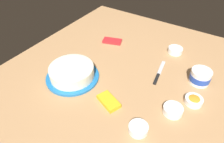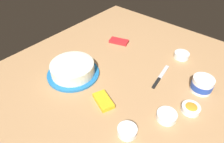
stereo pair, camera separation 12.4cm
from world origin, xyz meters
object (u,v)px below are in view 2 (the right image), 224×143
sprinkle_bowl_orange (191,108)px  candy_box_lower (119,41)px  frosted_cake (73,69)px  sprinkle_bowl_pink (182,55)px  frosting_tub (202,84)px  sprinkle_bowl_rainbow (127,131)px  spreading_knife (159,78)px  candy_box_upper (104,101)px  sprinkle_bowl_blue (167,116)px

sprinkle_bowl_orange → candy_box_lower: (-0.69, 0.27, -0.01)m
sprinkle_bowl_orange → candy_box_lower: bearing=158.4°
frosted_cake → sprinkle_bowl_pink: (0.43, 0.59, -0.02)m
frosting_tub → candy_box_lower: bearing=172.2°
frosted_cake → sprinkle_bowl_rainbow: (0.50, -0.12, -0.03)m
spreading_knife → candy_box_upper: candy_box_upper is taller
spreading_knife → sprinkle_bowl_blue: 0.29m
frosted_cake → candy_box_upper: (0.29, -0.05, -0.03)m
sprinkle_bowl_pink → frosted_cake: bearing=-125.8°
frosting_tub → sprinkle_bowl_pink: frosting_tub is taller
frosted_cake → candy_box_lower: size_ratio=2.31×
sprinkle_bowl_pink → sprinkle_bowl_blue: 0.55m
frosted_cake → sprinkle_bowl_blue: frosted_cake is taller
spreading_knife → sprinkle_bowl_rainbow: (0.08, -0.42, 0.01)m
spreading_knife → sprinkle_bowl_orange: sprinkle_bowl_orange is taller
candy_box_lower → sprinkle_bowl_blue: bearing=-50.6°
sprinkle_bowl_pink → sprinkle_bowl_blue: bearing=-71.7°
frosted_cake → spreading_knife: size_ratio=1.34×
sprinkle_bowl_blue → candy_box_lower: sprinkle_bowl_blue is taller
sprinkle_bowl_rainbow → candy_box_upper: 0.22m
sprinkle_bowl_orange → candy_box_upper: 0.45m
sprinkle_bowl_blue → sprinkle_bowl_pink: bearing=108.3°
frosting_tub → candy_box_lower: (-0.67, 0.09, -0.03)m
frosting_tub → frosted_cake: bearing=-150.0°
sprinkle_bowl_pink → candy_box_lower: bearing=-164.2°
sprinkle_bowl_pink → sprinkle_bowl_orange: bearing=-58.6°
sprinkle_bowl_orange → candy_box_upper: bearing=-146.9°
sprinkle_bowl_blue → spreading_knife: bearing=126.8°
spreading_knife → sprinkle_bowl_orange: size_ratio=2.51×
frosting_tub → sprinkle_bowl_blue: bearing=-99.4°
frosting_tub → candy_box_upper: frosting_tub is taller
candy_box_lower → sprinkle_bowl_pink: bearing=-2.2°
sprinkle_bowl_pink → candy_box_upper: (-0.13, -0.64, -0.01)m
frosted_cake → candy_box_upper: bearing=-9.4°
frosted_cake → candy_box_upper: size_ratio=2.42×
frosting_tub → sprinkle_bowl_blue: (-0.05, -0.30, -0.02)m
sprinkle_bowl_pink → sprinkle_bowl_rainbow: sprinkle_bowl_pink is taller
sprinkle_bowl_orange → sprinkle_bowl_blue: 0.14m
candy_box_upper → spreading_knife: bearing=91.8°
sprinkle_bowl_rainbow → candy_box_lower: bearing=131.6°
sprinkle_bowl_rainbow → sprinkle_bowl_blue: bearing=63.2°
sprinkle_bowl_blue → candy_box_upper: sprinkle_bowl_blue is taller
spreading_knife → candy_box_upper: bearing=-110.4°
sprinkle_bowl_rainbow → sprinkle_bowl_blue: size_ratio=0.93×
sprinkle_bowl_blue → sprinkle_bowl_rainbow: bearing=-116.8°
sprinkle_bowl_orange → sprinkle_bowl_blue: (-0.07, -0.12, 0.00)m
sprinkle_bowl_rainbow → candy_box_upper: (-0.21, 0.07, -0.01)m
sprinkle_bowl_pink → spreading_knife: bearing=-90.3°
frosted_cake → sprinkle_bowl_blue: (0.60, 0.07, -0.03)m
candy_box_lower → sprinkle_bowl_orange: bearing=-39.6°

